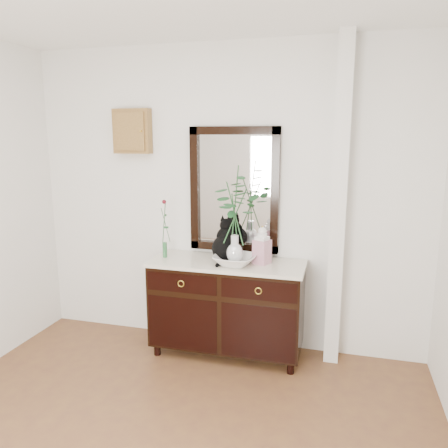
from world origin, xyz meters
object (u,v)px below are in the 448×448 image
(sideboard, at_px, (227,303))
(lotus_bowl, at_px, (235,260))
(cat, at_px, (225,239))
(ginger_jar, at_px, (262,245))

(sideboard, height_order, lotus_bowl, lotus_bowl)
(sideboard, distance_m, cat, 0.56)
(cat, distance_m, lotus_bowl, 0.23)
(cat, distance_m, ginger_jar, 0.33)
(sideboard, xyz_separation_m, cat, (-0.04, 0.06, 0.56))
(lotus_bowl, bearing_deg, sideboard, 138.43)
(sideboard, height_order, cat, cat)
(ginger_jar, bearing_deg, sideboard, -174.31)
(lotus_bowl, relative_size, ginger_jar, 1.07)
(sideboard, bearing_deg, lotus_bowl, -41.57)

